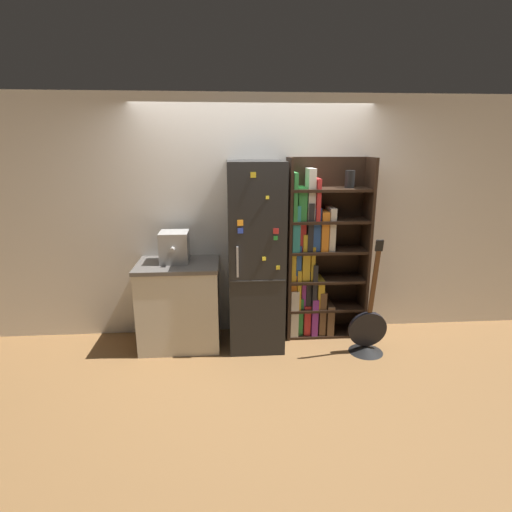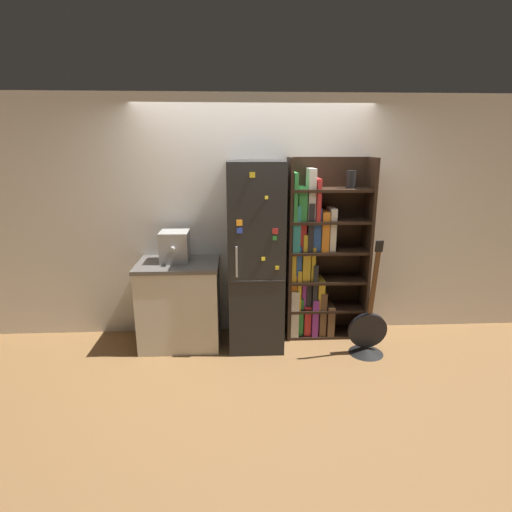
% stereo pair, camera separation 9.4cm
% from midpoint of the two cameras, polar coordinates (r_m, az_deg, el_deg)
% --- Properties ---
extents(ground_plane, '(16.00, 16.00, 0.00)m').
position_cam_midpoint_polar(ground_plane, '(4.37, -0.57, -12.86)').
color(ground_plane, olive).
extents(wall_back, '(8.00, 0.05, 2.60)m').
position_cam_midpoint_polar(wall_back, '(4.39, -1.02, 5.30)').
color(wall_back, white).
rests_on(wall_back, ground_plane).
extents(refrigerator, '(0.56, 0.67, 1.94)m').
position_cam_midpoint_polar(refrigerator, '(4.13, -0.72, -0.08)').
color(refrigerator, black).
rests_on(refrigerator, ground_plane).
extents(bookshelf, '(0.88, 0.34, 1.96)m').
position_cam_midpoint_polar(bookshelf, '(4.41, 7.88, -0.37)').
color(bookshelf, black).
rests_on(bookshelf, ground_plane).
extents(kitchen_counter, '(0.84, 0.62, 0.91)m').
position_cam_midpoint_polar(kitchen_counter, '(4.34, -11.43, -6.73)').
color(kitchen_counter, beige).
rests_on(kitchen_counter, ground_plane).
extents(espresso_machine, '(0.29, 0.35, 0.32)m').
position_cam_midpoint_polar(espresso_machine, '(4.20, -12.19, 1.28)').
color(espresso_machine, '#A5A39E').
rests_on(espresso_machine, kitchen_counter).
extents(guitar, '(0.39, 0.35, 1.23)m').
position_cam_midpoint_polar(guitar, '(4.34, 14.96, -11.08)').
color(guitar, black).
rests_on(guitar, ground_plane).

